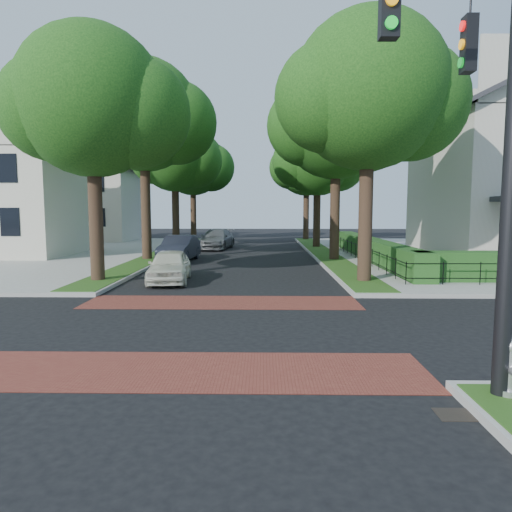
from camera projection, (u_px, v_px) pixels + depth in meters
The scene contains 23 objects.
ground at pixel (211, 327), 11.87m from camera, with size 120.00×120.00×0.00m, color black.
crosswalk_far at pixel (222, 302), 15.05m from camera, with size 9.00×2.20×0.01m, color maroon.
crosswalk_near at pixel (191, 371), 8.69m from camera, with size 9.00×2.20×0.01m, color maroon.
storm_drain at pixel (459, 415), 6.83m from camera, with size 0.65×0.45×0.01m, color black.
grass_strip_ne at pixel (323, 252), 30.76m from camera, with size 1.60×29.80×0.02m, color #244B15.
grass_strip_nw at pixel (164, 252), 30.94m from camera, with size 1.60×29.80×0.02m, color #244B15.
tree_right_near at pixel (370, 95), 18.19m from camera, with size 7.75×6.67×10.66m.
tree_right_mid at pixel (338, 123), 26.12m from camera, with size 8.25×7.09×11.22m.
tree_right_far at pixel (318, 159), 35.16m from camera, with size 7.25×6.23×9.74m.
tree_right_back at pixel (307, 166), 44.08m from camera, with size 7.50×6.45×10.20m.
tree_left_near at pixel (96, 105), 18.41m from camera, with size 7.50×6.45×10.20m.
tree_left_mid at pixel (147, 117), 26.27m from camera, with size 8.00×6.88×11.48m.
tree_left_far at pixel (176, 157), 35.32m from camera, with size 7.00×6.02×9.86m.
tree_left_back at pixel (194, 164), 44.26m from camera, with size 7.75×6.66×10.44m.
hedge_main_road at pixel (372, 249), 26.58m from camera, with size 1.00×18.00×1.20m, color #1F4919.
fence_main_road at pixel (358, 252), 26.61m from camera, with size 0.06×18.00×0.90m, color black, non-canonical shape.
house_left_near at pixel (4, 179), 29.51m from camera, with size 10.00×9.00×10.14m.
house_left_far at pixel (87, 188), 43.43m from camera, with size 10.00×9.00×10.14m.
traffic_signal at pixel (495, 101), 6.92m from camera, with size 2.17×2.00×8.00m.
parked_car_front at pixel (170, 266), 19.21m from camera, with size 1.63×4.04×1.38m, color silver.
parked_car_middle at pixel (179, 248), 26.86m from camera, with size 1.62×4.63×1.53m, color black.
parked_car_rear at pixel (216, 239), 35.21m from camera, with size 2.13×5.23×1.52m, color slate.
fire_hydrant at pixel (510, 367), 7.14m from camera, with size 0.51×0.52×0.97m.
Camera 1 is at (1.37, -11.60, 3.07)m, focal length 32.00 mm.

